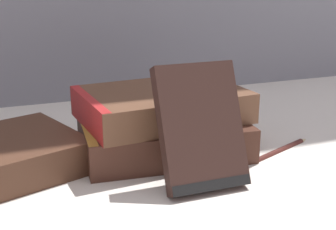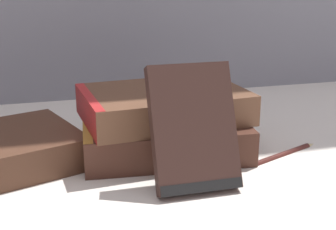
# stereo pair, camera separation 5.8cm
# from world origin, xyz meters

# --- Properties ---
(ground_plane) EXTENTS (3.00, 3.00, 0.00)m
(ground_plane) POSITION_xyz_m (0.00, 0.00, 0.00)
(ground_plane) COLOR silver
(book_flat_bottom) EXTENTS (0.23, 0.17, 0.05)m
(book_flat_bottom) POSITION_xyz_m (0.05, 0.01, 0.02)
(book_flat_bottom) COLOR #422319
(book_flat_bottom) RESTS_ON ground_plane
(book_flat_top) EXTENTS (0.23, 0.17, 0.04)m
(book_flat_top) POSITION_xyz_m (0.06, 0.02, 0.07)
(book_flat_top) COLOR brown
(book_flat_top) RESTS_ON book_flat_bottom
(book_leaning_front) EXTENTS (0.10, 0.08, 0.14)m
(book_leaning_front) POSITION_xyz_m (0.06, -0.10, 0.07)
(book_leaning_front) COLOR #331E19
(book_leaning_front) RESTS_ON ground_plane
(pocket_watch) EXTENTS (0.05, 0.06, 0.01)m
(pocket_watch) POSITION_xyz_m (0.10, -0.02, 0.09)
(pocket_watch) COLOR silver
(pocket_watch) RESTS_ON book_flat_top
(reading_glasses) EXTENTS (0.10, 0.05, 0.00)m
(reading_glasses) POSITION_xyz_m (0.01, 0.15, 0.00)
(reading_glasses) COLOR #4C3828
(reading_glasses) RESTS_ON ground_plane
(fountain_pen) EXTENTS (0.12, 0.06, 0.01)m
(fountain_pen) POSITION_xyz_m (0.22, -0.04, 0.00)
(fountain_pen) COLOR #471E19
(fountain_pen) RESTS_ON ground_plane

